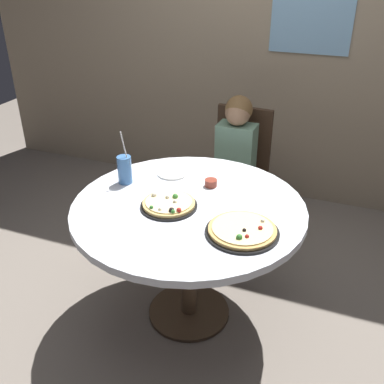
{
  "coord_description": "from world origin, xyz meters",
  "views": [
    {
      "loc": [
        0.74,
        -1.85,
        1.91
      ],
      "look_at": [
        0.0,
        0.05,
        0.8
      ],
      "focal_mm": 41.36,
      "sensor_mm": 36.0,
      "label": 1
    }
  ],
  "objects_px": {
    "pizza_veggie": "(169,204)",
    "plate_small": "(172,173)",
    "pizza_cheese": "(242,231)",
    "sauce_bowl": "(211,183)",
    "soda_cup": "(125,170)",
    "dining_table": "(189,220)",
    "chair_wooden": "(239,167)",
    "diner_child": "(231,183)"
  },
  "relations": [
    {
      "from": "sauce_bowl",
      "to": "plate_small",
      "type": "bearing_deg",
      "value": 166.69
    },
    {
      "from": "chair_wooden",
      "to": "pizza_cheese",
      "type": "relative_size",
      "value": 2.72
    },
    {
      "from": "pizza_veggie",
      "to": "sauce_bowl",
      "type": "height_order",
      "value": "pizza_veggie"
    },
    {
      "from": "diner_child",
      "to": "pizza_cheese",
      "type": "bearing_deg",
      "value": -70.99
    },
    {
      "from": "pizza_cheese",
      "to": "chair_wooden",
      "type": "bearing_deg",
      "value": 105.99
    },
    {
      "from": "soda_cup",
      "to": "plate_small",
      "type": "bearing_deg",
      "value": 43.8
    },
    {
      "from": "pizza_veggie",
      "to": "plate_small",
      "type": "xyz_separation_m",
      "value": [
        -0.14,
        0.36,
        -0.01
      ]
    },
    {
      "from": "pizza_cheese",
      "to": "plate_small",
      "type": "distance_m",
      "value": 0.72
    },
    {
      "from": "pizza_veggie",
      "to": "soda_cup",
      "type": "xyz_separation_m",
      "value": [
        -0.34,
        0.16,
        0.06
      ]
    },
    {
      "from": "sauce_bowl",
      "to": "dining_table",
      "type": "bearing_deg",
      "value": -99.52
    },
    {
      "from": "pizza_veggie",
      "to": "plate_small",
      "type": "bearing_deg",
      "value": 110.87
    },
    {
      "from": "chair_wooden",
      "to": "soda_cup",
      "type": "xyz_separation_m",
      "value": [
        -0.43,
        -0.89,
        0.3
      ]
    },
    {
      "from": "diner_child",
      "to": "pizza_cheese",
      "type": "distance_m",
      "value": 1.07
    },
    {
      "from": "dining_table",
      "to": "sauce_bowl",
      "type": "bearing_deg",
      "value": 80.48
    },
    {
      "from": "plate_small",
      "to": "diner_child",
      "type": "bearing_deg",
      "value": 66.66
    },
    {
      "from": "diner_child",
      "to": "plate_small",
      "type": "relative_size",
      "value": 6.01
    },
    {
      "from": "pizza_cheese",
      "to": "plate_small",
      "type": "relative_size",
      "value": 1.94
    },
    {
      "from": "soda_cup",
      "to": "sauce_bowl",
      "type": "xyz_separation_m",
      "value": [
        0.47,
        0.13,
        -0.06
      ]
    },
    {
      "from": "pizza_veggie",
      "to": "pizza_cheese",
      "type": "relative_size",
      "value": 0.85
    },
    {
      "from": "pizza_veggie",
      "to": "sauce_bowl",
      "type": "relative_size",
      "value": 4.22
    },
    {
      "from": "pizza_veggie",
      "to": "sauce_bowl",
      "type": "xyz_separation_m",
      "value": [
        0.13,
        0.3,
        0.0
      ]
    },
    {
      "from": "dining_table",
      "to": "pizza_veggie",
      "type": "relative_size",
      "value": 4.15
    },
    {
      "from": "pizza_veggie",
      "to": "pizza_cheese",
      "type": "bearing_deg",
      "value": -13.23
    },
    {
      "from": "diner_child",
      "to": "dining_table",
      "type": "bearing_deg",
      "value": -89.88
    },
    {
      "from": "plate_small",
      "to": "chair_wooden",
      "type": "bearing_deg",
      "value": 72.05
    },
    {
      "from": "chair_wooden",
      "to": "pizza_veggie",
      "type": "relative_size",
      "value": 3.22
    },
    {
      "from": "dining_table",
      "to": "diner_child",
      "type": "xyz_separation_m",
      "value": [
        -0.0,
        0.81,
        -0.17
      ]
    },
    {
      "from": "diner_child",
      "to": "sauce_bowl",
      "type": "distance_m",
      "value": 0.64
    },
    {
      "from": "plate_small",
      "to": "pizza_veggie",
      "type": "bearing_deg",
      "value": -69.13
    },
    {
      "from": "sauce_bowl",
      "to": "plate_small",
      "type": "height_order",
      "value": "sauce_bowl"
    },
    {
      "from": "diner_child",
      "to": "pizza_cheese",
      "type": "xyz_separation_m",
      "value": [
        0.33,
        -0.97,
        0.28
      ]
    },
    {
      "from": "diner_child",
      "to": "plate_small",
      "type": "bearing_deg",
      "value": -113.34
    },
    {
      "from": "dining_table",
      "to": "pizza_cheese",
      "type": "distance_m",
      "value": 0.38
    },
    {
      "from": "pizza_veggie",
      "to": "pizza_cheese",
      "type": "distance_m",
      "value": 0.43
    },
    {
      "from": "pizza_veggie",
      "to": "dining_table",
      "type": "bearing_deg",
      "value": 34.2
    },
    {
      "from": "sauce_bowl",
      "to": "pizza_veggie",
      "type": "bearing_deg",
      "value": -112.96
    },
    {
      "from": "sauce_bowl",
      "to": "soda_cup",
      "type": "bearing_deg",
      "value": -163.98
    },
    {
      "from": "diner_child",
      "to": "pizza_veggie",
      "type": "height_order",
      "value": "diner_child"
    },
    {
      "from": "diner_child",
      "to": "pizza_cheese",
      "type": "relative_size",
      "value": 3.1
    },
    {
      "from": "dining_table",
      "to": "pizza_cheese",
      "type": "bearing_deg",
      "value": -25.23
    },
    {
      "from": "diner_child",
      "to": "soda_cup",
      "type": "height_order",
      "value": "diner_child"
    },
    {
      "from": "pizza_veggie",
      "to": "plate_small",
      "type": "distance_m",
      "value": 0.39
    }
  ]
}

